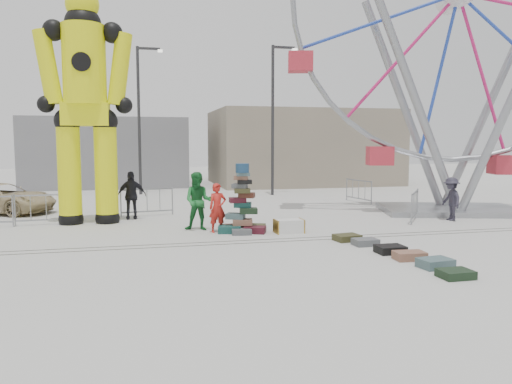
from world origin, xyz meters
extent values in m
plane|color=#9E9E99|center=(0.00, 0.00, 0.00)|extent=(90.00, 90.00, 0.00)
cube|color=#47443F|center=(0.00, 0.60, 0.00)|extent=(40.00, 0.04, 0.01)
cube|color=#47443F|center=(0.00, 1.00, 0.00)|extent=(40.00, 0.04, 0.01)
cube|color=gray|center=(7.00, 20.00, 2.50)|extent=(12.00, 8.00, 5.00)
cube|color=gray|center=(-6.00, 22.00, 2.20)|extent=(10.00, 8.00, 4.40)
cylinder|color=#2D2D30|center=(3.00, 13.00, 4.00)|extent=(0.16, 0.16, 8.00)
cube|color=#2D2D30|center=(3.60, 13.00, 7.90)|extent=(1.20, 0.15, 0.12)
cube|color=silver|center=(4.20, 13.00, 7.80)|extent=(0.25, 0.25, 0.12)
cylinder|color=#2D2D30|center=(-4.00, 15.00, 4.00)|extent=(0.16, 0.16, 8.00)
cube|color=#2D2D30|center=(-3.40, 15.00, 7.90)|extent=(1.20, 0.15, 0.12)
cube|color=silver|center=(-2.80, 15.00, 7.80)|extent=(0.25, 0.25, 0.12)
cube|color=#194D47|center=(-1.33, 2.32, 0.12)|extent=(0.81, 0.64, 0.23)
cube|color=#4D1420|center=(-0.55, 2.10, 0.11)|extent=(0.80, 0.70, 0.22)
cube|color=#482117|center=(-1.21, 2.75, 0.10)|extent=(0.65, 0.47, 0.20)
cube|color=#3E3C1F|center=(-0.43, 2.54, 0.11)|extent=(0.76, 0.64, 0.22)
cube|color=#5A5E62|center=(-1.01, 1.95, 0.09)|extent=(0.65, 0.48, 0.18)
cube|color=black|center=(-0.77, 2.82, 0.10)|extent=(0.70, 0.59, 0.20)
cube|color=#8E5D48|center=(-0.91, 2.34, 0.33)|extent=(0.70, 0.54, 0.20)
cube|color=#486367|center=(-1.11, 2.43, 0.52)|extent=(0.69, 0.61, 0.18)
cube|color=black|center=(-0.72, 2.27, 0.70)|extent=(0.61, 0.46, 0.18)
cube|color=#194D47|center=(-0.87, 2.47, 0.87)|extent=(0.62, 0.51, 0.16)
cube|color=#4D1420|center=(-1.04, 2.47, 1.03)|extent=(0.53, 0.37, 0.16)
cube|color=#482117|center=(-0.76, 2.35, 1.19)|extent=(0.59, 0.52, 0.16)
cube|color=#3E3C1F|center=(-0.92, 2.30, 1.35)|extent=(0.55, 0.42, 0.14)
cube|color=#5A5E62|center=(-0.97, 2.44, 1.49)|extent=(0.56, 0.50, 0.14)
cube|color=black|center=(-0.84, 2.32, 1.62)|extent=(0.49, 0.36, 0.13)
cube|color=#8E5D48|center=(-0.94, 2.40, 1.75)|extent=(0.50, 0.42, 0.13)
cube|color=#486367|center=(-0.89, 2.31, 1.87)|extent=(0.44, 0.31, 0.11)
cylinder|color=navy|center=(-0.91, 2.34, 2.06)|extent=(0.43, 0.43, 0.29)
sphere|color=black|center=(-6.47, 5.35, 0.17)|extent=(0.86, 0.86, 0.86)
cylinder|color=#ECF10D|center=(-6.47, 5.35, 1.81)|extent=(0.79, 0.79, 3.61)
sphere|color=black|center=(-6.47, 5.35, 3.61)|extent=(0.90, 0.90, 0.90)
sphere|color=black|center=(-5.23, 5.31, 0.17)|extent=(0.86, 0.86, 0.86)
cylinder|color=#ECF10D|center=(-5.23, 5.31, 1.81)|extent=(0.79, 0.79, 3.61)
sphere|color=black|center=(-5.23, 5.31, 3.61)|extent=(0.90, 0.90, 0.90)
cube|color=#ECF10D|center=(-5.85, 5.33, 3.84)|extent=(1.61, 0.95, 0.79)
cylinder|color=#ECF10D|center=(-5.85, 5.33, 5.53)|extent=(1.47, 1.47, 2.71)
sphere|color=black|center=(-5.85, 5.33, 6.88)|extent=(1.24, 1.24, 1.24)
sphere|color=#ECF10D|center=(-5.85, 5.33, 7.56)|extent=(1.13, 1.13, 1.13)
sphere|color=black|center=(-6.81, 5.36, 6.66)|extent=(0.72, 0.72, 0.72)
cylinder|color=#ECF10D|center=(-7.03, 5.37, 5.42)|extent=(0.94, 0.61, 2.54)
sphere|color=black|center=(-7.15, 5.37, 4.18)|extent=(0.59, 0.59, 0.59)
sphere|color=black|center=(-4.89, 5.30, 6.66)|extent=(0.72, 0.72, 0.72)
cylinder|color=#ECF10D|center=(-4.66, 5.30, 5.42)|extent=(0.94, 0.61, 2.54)
sphere|color=black|center=(-4.55, 5.29, 4.18)|extent=(0.59, 0.59, 0.59)
cube|color=gray|center=(8.34, 4.79, 0.11)|extent=(6.13, 4.64, 0.22)
cylinder|color=gray|center=(6.39, 4.33, 4.35)|extent=(3.73, 1.36, 8.83)
cylinder|color=gray|center=(9.74, 3.37, 4.35)|extent=(3.73, 1.36, 8.83)
cylinder|color=gray|center=(6.93, 6.21, 4.35)|extent=(3.73, 1.36, 8.83)
cylinder|color=gray|center=(10.28, 5.25, 4.35)|extent=(3.73, 1.36, 8.83)
cube|color=#B42635|center=(8.34, 4.79, 1.63)|extent=(1.21, 1.21, 0.76)
cube|color=silver|center=(0.52, 1.91, 0.21)|extent=(0.93, 0.56, 0.42)
cube|color=#3E3C1F|center=(1.79, 0.27, 0.09)|extent=(0.80, 0.66, 0.19)
cube|color=#5A5E62|center=(2.03, -0.45, 0.09)|extent=(0.69, 0.53, 0.19)
cube|color=black|center=(2.22, -1.51, 0.10)|extent=(0.72, 0.57, 0.21)
cube|color=#8E5D48|center=(2.32, -2.29, 0.11)|extent=(0.78, 0.52, 0.21)
cube|color=#486367|center=(2.49, -3.13, 0.11)|extent=(0.81, 0.62, 0.22)
cube|color=black|center=(2.41, -4.00, 0.09)|extent=(0.70, 0.54, 0.18)
imported|color=red|center=(-1.68, 2.55, 0.79)|extent=(0.63, 0.46, 1.58)
imported|color=#1A6B2C|center=(-2.23, 3.08, 0.96)|extent=(1.10, 0.96, 1.91)
imported|color=black|center=(-4.37, 5.91, 0.90)|extent=(1.07, 0.49, 1.80)
imported|color=#272532|center=(7.08, 2.94, 0.80)|extent=(0.68, 1.08, 1.60)
imported|color=tan|center=(-9.56, 8.80, 0.61)|extent=(4.83, 3.68, 1.22)
camera|label=1|loc=(-4.14, -13.12, 2.90)|focal=35.00mm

